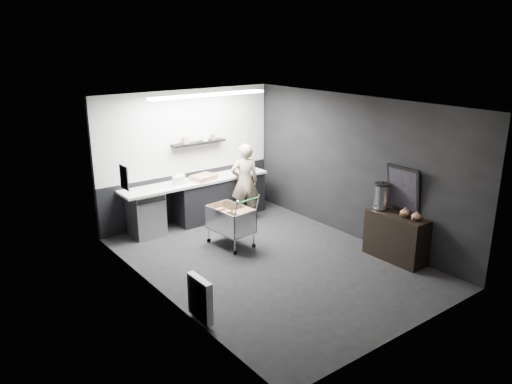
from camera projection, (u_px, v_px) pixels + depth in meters
floor at (271, 261)px, 8.58m from camera, size 5.50×5.50×0.00m
ceiling at (272, 104)px, 7.78m from camera, size 5.50×5.50×0.00m
wall_back at (187, 156)px, 10.27m from camera, size 5.50×0.00×5.50m
wall_front at (412, 238)px, 6.09m from camera, size 5.50×0.00×5.50m
wall_left at (161, 211)px, 7.03m from camera, size 0.00×5.50×5.50m
wall_right at (354, 168)px, 9.34m from camera, size 0.00×5.50×5.50m
kitchen_wall_panel at (187, 132)px, 10.11m from camera, size 3.95×0.02×1.70m
dado_panel at (190, 195)px, 10.51m from camera, size 3.95×0.02×1.00m
floating_shelf at (199, 143)px, 10.21m from camera, size 1.20×0.22×0.04m
wall_clock at (243, 111)px, 10.82m from camera, size 0.20×0.03×0.20m
poster at (124, 177)px, 7.97m from camera, size 0.02×0.30×0.40m
poster_red_band at (124, 173)px, 7.95m from camera, size 0.02×0.22×0.10m
radiator at (200, 298)px, 6.68m from camera, size 0.10×0.50×0.60m
ceiling_strip at (209, 95)px, 9.19m from camera, size 2.40×0.20×0.04m
prep_counter at (203, 200)px, 10.36m from camera, size 3.20×0.61×0.90m
person at (245, 182)px, 10.35m from camera, size 0.69×0.57×1.63m
shopping_cart at (230, 221)px, 9.12m from camera, size 0.62×0.95×0.99m
sideboard at (395, 230)px, 8.55m from camera, size 0.46×1.09×1.63m
fire_extinguisher at (201, 301)px, 6.86m from camera, size 0.14×0.14×0.46m
cardboard_box at (204, 177)px, 10.19m from camera, size 0.54×0.45×0.10m
pink_tub at (181, 179)px, 9.92m from camera, size 0.18×0.18×0.18m
white_container at (178, 180)px, 9.83m from camera, size 0.22×0.18×0.18m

